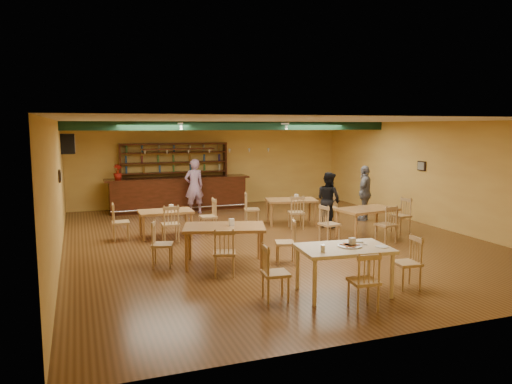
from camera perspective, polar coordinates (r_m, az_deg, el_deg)
name	(u,v)px	position (r m, az deg, el deg)	size (l,w,h in m)	color
floor	(271,239)	(12.60, 1.77, -5.49)	(12.00, 12.00, 0.00)	#563518
ceiling_beam	(237,126)	(14.90, -2.22, 7.67)	(10.00, 0.30, 0.25)	black
track_rail_left	(174,124)	(15.04, -9.54, 7.84)	(0.05, 2.50, 0.05)	white
track_rail_right	(273,124)	(15.94, 1.95, 7.93)	(0.05, 2.50, 0.05)	white
ac_unit	(68,144)	(15.59, -20.99, 5.26)	(0.34, 0.70, 0.48)	white
picture_left	(60,176)	(12.44, -21.82, 1.73)	(0.04, 0.34, 0.28)	black
picture_right	(422,166)	(15.28, 18.67, 2.89)	(0.04, 0.34, 0.28)	black
bar_counter	(178,194)	(17.00, -8.99, -0.21)	(4.86, 0.85, 1.13)	black
back_bar_hutch	(175,175)	(17.55, -9.43, 1.92)	(3.76, 0.40, 2.28)	black
poinsettia	(118,172)	(16.65, -15.76, 2.26)	(0.28, 0.28, 0.50)	#A51A0F
dining_table_a	(166,223)	(13.05, -10.42, -3.61)	(1.38, 0.83, 0.69)	#AA7A3C
dining_table_b	(291,211)	(14.55, 4.11, -2.26)	(1.45, 0.87, 0.73)	#AA7A3C
dining_table_c	(224,245)	(10.25, -3.68, -6.21)	(1.65, 0.99, 0.83)	#AA7A3C
dining_table_d	(367,223)	(13.09, 12.72, -3.49)	(1.51, 0.91, 0.75)	#AA7A3C
near_table	(343,270)	(8.66, 10.12, -8.94)	(1.54, 0.99, 0.82)	beige
pizza_tray	(350,246)	(8.60, 10.82, -6.17)	(0.40, 0.40, 0.01)	silver
parmesan_shaker	(323,248)	(8.16, 7.76, -6.51)	(0.07, 0.07, 0.11)	#EAE5C6
napkin_stack	(357,241)	(8.92, 11.62, -5.64)	(0.20, 0.15, 0.03)	white
pizza_server	(356,244)	(8.73, 11.57, -5.92)	(0.32, 0.09, 0.00)	silver
side_plate	(382,247)	(8.69, 14.39, -6.15)	(0.22, 0.22, 0.01)	white
patron_bar	(194,186)	(16.23, -7.19, 0.66)	(0.66, 0.43, 1.81)	#984EA9
patron_right_a	(329,200)	(14.12, 8.42, -0.88)	(0.77, 0.60, 1.58)	black
patron_right_b	(365,193)	(15.32, 12.52, -0.12)	(0.98, 0.41, 1.68)	gray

